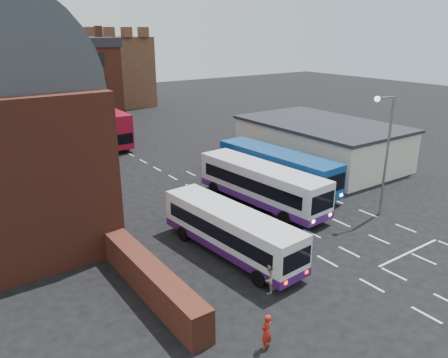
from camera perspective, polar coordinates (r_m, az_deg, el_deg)
ground at (r=27.87m, az=12.09°, el=-9.79°), size 180.00×180.00×0.00m
forecourt_wall at (r=23.46m, az=-9.42°, el=-12.96°), size 1.20×10.00×1.80m
cream_building at (r=46.39m, az=12.45°, el=4.73°), size 10.40×16.40×4.25m
brick_terrace at (r=63.90m, az=-24.06°, el=10.43°), size 22.00×10.00×11.00m
castle_keep at (r=86.06m, az=-19.02°, el=13.16°), size 22.00×22.00×12.00m
bus_white_outbound at (r=26.76m, az=0.86°, el=-6.48°), size 3.35×10.78×2.90m
bus_white_inbound at (r=34.14m, az=4.89°, el=-0.42°), size 3.75×12.07×3.24m
bus_blue at (r=37.97m, az=6.90°, el=1.60°), size 3.75×12.38×3.33m
bus_red_double at (r=54.40m, az=-15.01°, el=6.71°), size 2.98×10.74×4.26m
street_lamp at (r=33.18m, az=20.27°, el=4.17°), size 1.81×0.53×8.95m
pedestrian_red at (r=20.05m, az=5.55°, el=-19.22°), size 0.69×0.54×1.68m
pedestrian_beige at (r=23.58m, az=5.99°, el=-12.82°), size 0.99×0.90×1.66m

